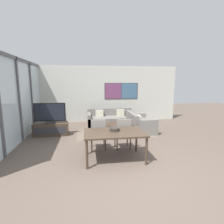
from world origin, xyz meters
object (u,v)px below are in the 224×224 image
(tv_console, at_px, (51,129))
(dining_chair_left, at_px, (98,133))
(television, at_px, (50,113))
(sofa_side, at_px, (139,124))
(dining_table, at_px, (115,135))
(fruit_bowl, at_px, (115,129))
(dining_chair_centre, at_px, (123,132))
(coffee_table, at_px, (115,126))
(sofa_main, at_px, (110,120))

(tv_console, bearing_deg, dining_chair_left, -45.45)
(television, bearing_deg, sofa_side, 2.22)
(dining_table, distance_m, dining_chair_left, 0.82)
(dining_table, relative_size, fruit_bowl, 5.92)
(sofa_side, height_order, dining_chair_centre, dining_chair_centre)
(tv_console, xyz_separation_m, coffee_table, (2.44, -0.06, 0.04))
(sofa_main, relative_size, fruit_bowl, 8.02)
(coffee_table, relative_size, dining_chair_left, 0.86)
(sofa_side, distance_m, dining_table, 2.95)
(television, relative_size, sofa_main, 0.54)
(sofa_main, bearing_deg, sofa_side, -46.45)
(sofa_main, bearing_deg, tv_console, -153.35)
(coffee_table, height_order, dining_table, dining_table)
(tv_console, height_order, sofa_side, sofa_side)
(sofa_main, relative_size, dining_chair_centre, 2.24)
(television, xyz_separation_m, fruit_bowl, (2.06, -2.31, -0.07))
(dining_table, distance_m, dining_chair_centre, 0.78)
(dining_table, relative_size, dining_chair_centre, 1.65)
(television, xyz_separation_m, dining_chair_centre, (2.41, -1.73, -0.34))
(sofa_main, xyz_separation_m, fruit_bowl, (-0.38, -3.53, 0.52))
(sofa_main, xyz_separation_m, dining_chair_centre, (-0.03, -2.96, 0.25))
(coffee_table, height_order, fruit_bowl, fruit_bowl)
(coffee_table, height_order, dining_chair_centre, dining_chair_centre)
(coffee_table, xyz_separation_m, dining_table, (-0.40, -2.35, 0.39))
(sofa_main, distance_m, dining_chair_centre, 2.97)
(sofa_main, xyz_separation_m, coffee_table, (-0.00, -1.28, 0.01))
(dining_chair_centre, height_order, fruit_bowl, dining_chair_centre)
(dining_chair_centre, bearing_deg, dining_table, -118.78)
(dining_chair_left, bearing_deg, sofa_main, 75.23)
(tv_console, relative_size, fruit_bowl, 4.81)
(sofa_side, bearing_deg, dining_chair_left, 135.43)
(dining_table, bearing_deg, sofa_main, 83.71)
(television, bearing_deg, fruit_bowl, -48.29)
(sofa_side, bearing_deg, coffee_table, 100.49)
(coffee_table, bearing_deg, fruit_bowl, -99.64)
(tv_console, xyz_separation_m, dining_table, (2.04, -2.41, 0.43))
(dining_chair_left, bearing_deg, coffee_table, 64.86)
(tv_console, relative_size, dining_chair_left, 1.34)
(dining_table, bearing_deg, coffee_table, 80.34)
(tv_console, bearing_deg, sofa_main, 26.65)
(tv_console, height_order, dining_chair_left, dining_chair_left)
(dining_chair_left, distance_m, fruit_bowl, 0.77)
(sofa_main, distance_m, dining_table, 3.68)
(television, distance_m, dining_table, 3.16)
(tv_console, distance_m, dining_table, 3.19)
(dining_chair_centre, distance_m, fruit_bowl, 0.73)
(coffee_table, relative_size, fruit_bowl, 3.09)
(sofa_side, xyz_separation_m, dining_table, (-1.44, -2.54, 0.40))
(dining_chair_centre, relative_size, fruit_bowl, 3.59)
(dining_table, bearing_deg, sofa_side, 60.56)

